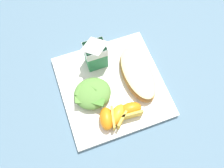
# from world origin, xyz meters

# --- Properties ---
(ground) EXTENTS (3.00, 3.00, 0.00)m
(ground) POSITION_xyz_m (0.00, 0.00, 0.00)
(ground) COLOR slate
(white_plate) EXTENTS (0.28, 0.28, 0.02)m
(white_plate) POSITION_xyz_m (0.00, 0.00, 0.01)
(white_plate) COLOR white
(white_plate) RESTS_ON ground
(cheesy_pizza_bread) EXTENTS (0.08, 0.17, 0.04)m
(cheesy_pizza_bread) POSITION_xyz_m (0.07, 0.00, 0.03)
(cheesy_pizza_bread) COLOR #B77F42
(cheesy_pizza_bread) RESTS_ON white_plate
(green_salad_pile) EXTENTS (0.10, 0.10, 0.04)m
(green_salad_pile) POSITION_xyz_m (-0.06, -0.01, 0.04)
(green_salad_pile) COLOR #5B8E3D
(green_salad_pile) RESTS_ON white_plate
(milk_carton) EXTENTS (0.06, 0.05, 0.11)m
(milk_carton) POSITION_xyz_m (-0.02, 0.08, 0.08)
(milk_carton) COLOR #2D8451
(milk_carton) RESTS_ON white_plate
(orange_wedge_front) EXTENTS (0.05, 0.07, 0.04)m
(orange_wedge_front) POSITION_xyz_m (-0.05, -0.09, 0.04)
(orange_wedge_front) COLOR orange
(orange_wedge_front) RESTS_ON white_plate
(orange_wedge_middle) EXTENTS (0.07, 0.07, 0.04)m
(orange_wedge_middle) POSITION_xyz_m (-0.02, -0.09, 0.04)
(orange_wedge_middle) COLOR orange
(orange_wedge_middle) RESTS_ON white_plate
(orange_wedge_rear) EXTENTS (0.06, 0.04, 0.04)m
(orange_wedge_rear) POSITION_xyz_m (0.02, -0.09, 0.04)
(orange_wedge_rear) COLOR orange
(orange_wedge_rear) RESTS_ON white_plate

